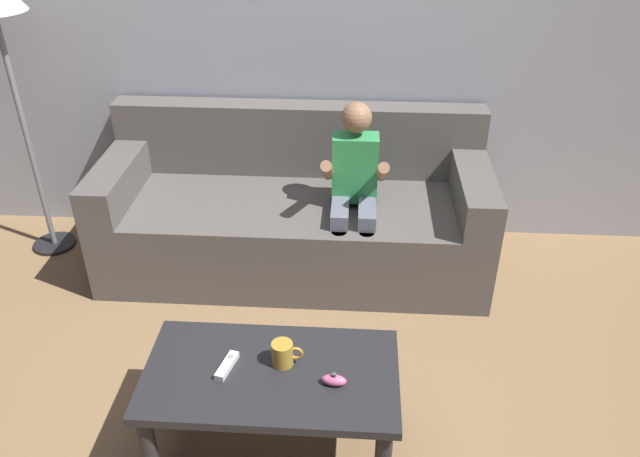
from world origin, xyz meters
The scene contains 8 objects.
ground_plane centered at (0.00, 0.00, 0.00)m, with size 9.21×9.21×0.00m, color olive.
wall_back centered at (0.00, 1.62, 1.25)m, with size 4.61×0.05×2.50m, color #999EA8.
couch centered at (-0.04, 1.22, 0.29)m, with size 2.03×0.80×0.82m.
person_seated_on_couch centered at (0.28, 1.05, 0.56)m, with size 0.32×0.40×0.97m.
coffee_table centered at (0.00, -0.06, 0.32)m, with size 0.94×0.51×0.38m.
game_remote_white_near_edge centered at (-0.16, -0.05, 0.40)m, with size 0.07×0.14×0.03m.
nunchuk_pink centered at (0.23, -0.11, 0.40)m, with size 0.09×0.05×0.05m.
coffee_mug centered at (0.04, -0.02, 0.43)m, with size 0.12×0.08×0.09m.
Camera 1 is at (0.29, -1.73, 2.04)m, focal length 35.41 mm.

